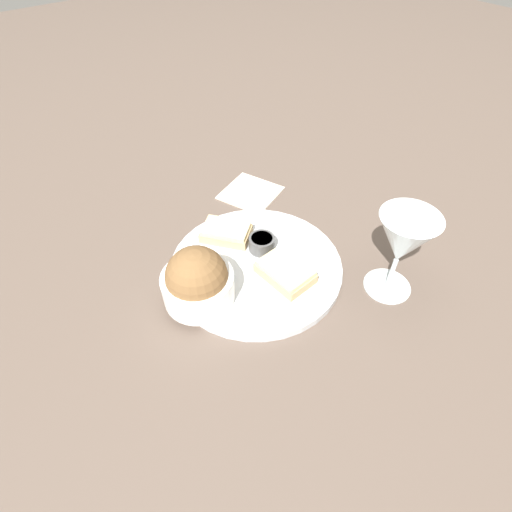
# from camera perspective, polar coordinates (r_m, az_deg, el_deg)

# --- Properties ---
(ground_plane) EXTENTS (4.00, 4.00, 0.00)m
(ground_plane) POSITION_cam_1_polar(r_m,az_deg,el_deg) (0.72, -0.00, -1.89)
(ground_plane) COLOR brown
(dinner_plate) EXTENTS (0.31, 0.31, 0.01)m
(dinner_plate) POSITION_cam_1_polar(r_m,az_deg,el_deg) (0.71, -0.00, -1.51)
(dinner_plate) COLOR silver
(dinner_plate) RESTS_ON ground_plane
(salad_bowl) EXTENTS (0.12, 0.12, 0.10)m
(salad_bowl) POSITION_cam_1_polar(r_m,az_deg,el_deg) (0.64, -8.28, -3.65)
(salad_bowl) COLOR white
(salad_bowl) RESTS_ON dinner_plate
(sauce_ramekin) EXTENTS (0.05, 0.05, 0.03)m
(sauce_ramekin) POSITION_cam_1_polar(r_m,az_deg,el_deg) (0.73, 0.83, 1.90)
(sauce_ramekin) COLOR #4C4C4C
(sauce_ramekin) RESTS_ON dinner_plate
(cheese_toast_near) EXTENTS (0.10, 0.07, 0.03)m
(cheese_toast_near) POSITION_cam_1_polar(r_m,az_deg,el_deg) (0.68, 4.20, -2.25)
(cheese_toast_near) COLOR tan
(cheese_toast_near) RESTS_ON dinner_plate
(cheese_toast_far) EXTENTS (0.11, 0.10, 0.03)m
(cheese_toast_far) POSITION_cam_1_polar(r_m,az_deg,el_deg) (0.75, -4.02, 3.56)
(cheese_toast_far) COLOR tan
(cheese_toast_far) RESTS_ON dinner_plate
(wine_glass) EXTENTS (0.09, 0.09, 0.16)m
(wine_glass) POSITION_cam_1_polar(r_m,az_deg,el_deg) (0.66, 20.25, 1.89)
(wine_glass) COLOR silver
(wine_glass) RESTS_ON ground_plane
(garnish) EXTENTS (0.03, 0.03, 0.03)m
(garnish) POSITION_cam_1_polar(r_m,az_deg,el_deg) (0.71, -9.94, -0.35)
(garnish) COLOR #477533
(garnish) RESTS_ON dinner_plate
(napkin) EXTENTS (0.14, 0.14, 0.01)m
(napkin) POSITION_cam_1_polar(r_m,az_deg,el_deg) (0.89, -0.79, 9.09)
(napkin) COLOR beige
(napkin) RESTS_ON ground_plane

